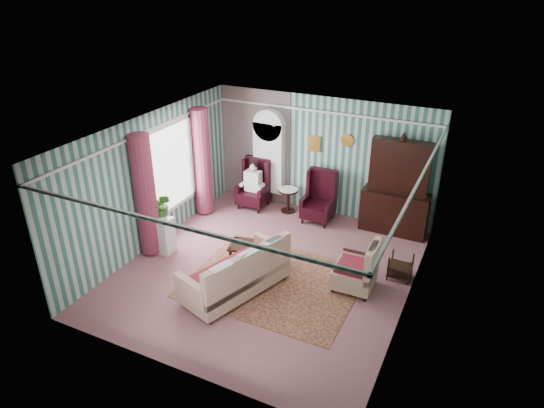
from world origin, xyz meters
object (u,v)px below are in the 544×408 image
at_px(coffee_table, 252,254).
at_px(nest_table, 400,266).
at_px(sofa, 235,271).
at_px(floral_armchair, 355,264).
at_px(round_side_table, 288,200).
at_px(seated_woman, 253,186).
at_px(plant_stand, 161,234).
at_px(wingback_right, 318,197).
at_px(wingback_left, 253,184).
at_px(dresser_hutch, 398,185).
at_px(bookcase, 269,162).

bearing_deg(coffee_table, nest_table, 14.98).
xyz_separation_m(sofa, floral_armchair, (1.98, 1.09, 0.07)).
bearing_deg(round_side_table, nest_table, -28.20).
bearing_deg(seated_woman, floral_armchair, -33.94).
distance_m(seated_woman, nest_table, 4.37).
distance_m(round_side_table, plant_stand, 3.36).
xyz_separation_m(seated_woman, plant_stand, (-0.80, -2.75, -0.19)).
height_order(round_side_table, nest_table, round_side_table).
xyz_separation_m(wingback_right, plant_stand, (-2.55, -2.75, -0.22)).
bearing_deg(floral_armchair, wingback_left, 55.23).
relative_size(dresser_hutch, seated_woman, 2.00).
bearing_deg(coffee_table, bookcase, 109.02).
relative_size(wingback_left, coffee_table, 1.39).
bearing_deg(dresser_hutch, bookcase, 177.89).
relative_size(wingback_right, seated_woman, 1.06).
height_order(bookcase, plant_stand, bookcase).
relative_size(round_side_table, floral_armchair, 0.57).
height_order(plant_stand, floral_armchair, floral_armchair).
bearing_deg(nest_table, wingback_right, 146.25).
bearing_deg(bookcase, plant_stand, -108.49).
bearing_deg(bookcase, floral_armchair, -40.48).
bearing_deg(round_side_table, sofa, -82.47).
relative_size(wingback_right, round_side_table, 2.08).
xyz_separation_m(wingback_left, plant_stand, (-0.80, -2.75, -0.22)).
relative_size(wingback_left, round_side_table, 2.08).
bearing_deg(bookcase, wingback_left, -122.66).
xyz_separation_m(bookcase, wingback_left, (-0.25, -0.39, -0.50)).
xyz_separation_m(round_side_table, nest_table, (3.17, -1.70, -0.03)).
xyz_separation_m(wingback_right, floral_armchair, (1.59, -2.25, -0.10)).
distance_m(bookcase, floral_armchair, 4.11).
bearing_deg(round_side_table, bookcase, 159.73).
bearing_deg(round_side_table, floral_armchair, -44.49).
bearing_deg(coffee_table, round_side_table, 96.58).
relative_size(dresser_hutch, round_side_table, 3.93).
xyz_separation_m(round_side_table, floral_armchair, (2.44, -2.40, 0.23)).
relative_size(seated_woman, coffee_table, 1.31).
xyz_separation_m(sofa, coffee_table, (-0.18, 1.01, -0.25)).
distance_m(sofa, coffee_table, 1.06).
relative_size(bookcase, wingback_left, 1.79).
bearing_deg(wingback_right, seated_woman, 180.00).
bearing_deg(plant_stand, nest_table, 13.84).
bearing_deg(floral_armchair, coffee_table, 91.09).
bearing_deg(plant_stand, wingback_left, 73.78).
height_order(wingback_left, seated_woman, wingback_left).
bearing_deg(round_side_table, plant_stand, -120.38).
bearing_deg(wingback_right, floral_armchair, -54.71).
relative_size(nest_table, coffee_table, 0.60).
relative_size(round_side_table, plant_stand, 0.75).
bearing_deg(seated_woman, wingback_right, 0.00).
xyz_separation_m(dresser_hutch, nest_table, (0.57, -1.82, -0.91)).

